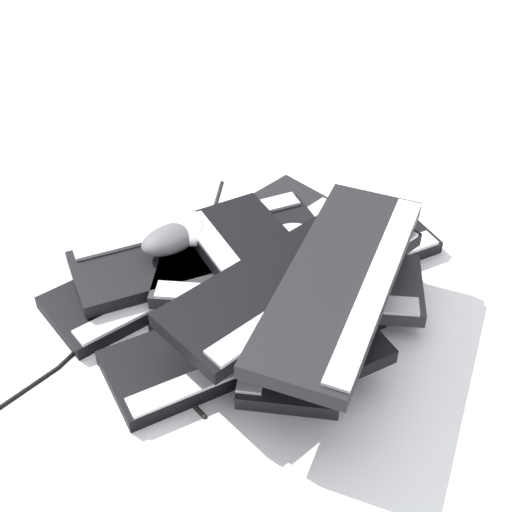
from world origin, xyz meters
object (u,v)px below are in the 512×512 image
(keyboard_0, at_px, (172,272))
(mouse_4, at_px, (300,246))
(keyboard_2, at_px, (298,303))
(keyboard_4, at_px, (234,244))
(keyboard_8, at_px, (295,278))
(mouse_5, at_px, (171,239))
(keyboard_3, at_px, (318,260))
(mouse_2, at_px, (327,234))
(keyboard_9, at_px, (342,280))
(mouse_0, at_px, (284,240))
(keyboard_7, at_px, (274,282))
(mouse_3, at_px, (187,226))
(keyboard_5, at_px, (200,248))
(keyboard_1, at_px, (244,340))
(mouse_1, at_px, (217,331))
(keyboard_6, at_px, (288,282))

(keyboard_0, xyz_separation_m, mouse_4, (-0.22, -0.04, 0.04))
(keyboard_2, xyz_separation_m, keyboard_4, (0.12, -0.15, 0.00))
(keyboard_8, relative_size, mouse_5, 3.82)
(keyboard_3, xyz_separation_m, mouse_2, (-0.01, -0.03, 0.04))
(keyboard_9, distance_m, mouse_0, 0.23)
(keyboard_7, bearing_deg, mouse_5, -26.81)
(keyboard_0, height_order, mouse_0, mouse_0)
(mouse_2, distance_m, mouse_3, 0.25)
(keyboard_8, distance_m, mouse_0, 0.17)
(keyboard_5, bearing_deg, mouse_4, -176.78)
(keyboard_1, bearing_deg, keyboard_4, -81.32)
(keyboard_2, distance_m, keyboard_7, 0.07)
(keyboard_1, bearing_deg, keyboard_0, -47.66)
(keyboard_7, relative_size, keyboard_8, 1.08)
(keyboard_2, distance_m, mouse_0, 0.13)
(keyboard_1, relative_size, keyboard_5, 0.98)
(keyboard_1, bearing_deg, keyboard_3, -119.90)
(keyboard_9, bearing_deg, mouse_3, -35.10)
(keyboard_8, xyz_separation_m, mouse_0, (0.02, -0.16, -0.05))
(mouse_3, height_order, mouse_5, same)
(mouse_0, distance_m, mouse_3, 0.17)
(mouse_3, bearing_deg, keyboard_4, 84.32)
(keyboard_7, xyz_separation_m, mouse_3, (0.16, -0.13, 0.01))
(keyboard_7, distance_m, mouse_3, 0.20)
(mouse_4, bearing_deg, keyboard_7, 61.00)
(mouse_2, bearing_deg, keyboard_8, 18.72)
(keyboard_7, bearing_deg, mouse_3, -38.78)
(keyboard_0, relative_size, keyboard_3, 0.94)
(mouse_0, relative_size, mouse_4, 1.00)
(mouse_1, distance_m, mouse_2, 0.30)
(keyboard_8, bearing_deg, keyboard_0, -25.02)
(mouse_3, xyz_separation_m, mouse_4, (-0.20, 0.01, -0.03))
(keyboard_1, height_order, keyboard_3, same)
(keyboard_0, height_order, keyboard_6, keyboard_6)
(keyboard_0, relative_size, mouse_5, 3.88)
(keyboard_0, distance_m, keyboard_3, 0.26)
(keyboard_1, relative_size, keyboard_2, 1.01)
(keyboard_8, height_order, keyboard_9, keyboard_9)
(keyboard_5, xyz_separation_m, mouse_3, (0.02, -0.02, 0.04))
(keyboard_7, distance_m, mouse_1, 0.12)
(keyboard_5, height_order, mouse_1, mouse_1)
(keyboard_5, height_order, mouse_0, mouse_0)
(keyboard_6, bearing_deg, mouse_1, 49.65)
(keyboard_0, relative_size, keyboard_8, 1.02)
(keyboard_2, height_order, mouse_5, mouse_5)
(keyboard_7, height_order, mouse_5, mouse_5)
(keyboard_0, xyz_separation_m, mouse_0, (-0.19, -0.06, 0.04))
(mouse_3, bearing_deg, keyboard_9, 24.03)
(mouse_4, height_order, mouse_5, mouse_5)
(keyboard_2, bearing_deg, keyboard_1, 47.06)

